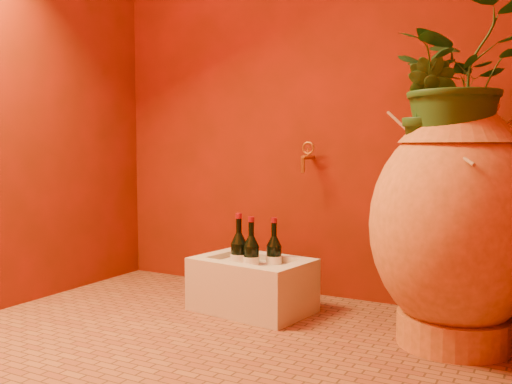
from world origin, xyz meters
The scene contains 11 objects.
floor centered at (0.00, 0.00, 0.00)m, with size 2.50×2.50×0.00m, color brown.
wall_back centered at (0.00, 1.00, 1.25)m, with size 2.50×0.02×2.50m, color #551B04.
wall_left centered at (-1.25, 0.00, 1.25)m, with size 0.02×2.00×2.50m, color #551B04.
amphora centered at (0.85, 0.52, 0.50)m, with size 0.78×0.78×1.01m.
stone_basin centered at (-0.13, 0.55, 0.13)m, with size 0.61×0.46×0.27m.
wine_bottle_a centered at (-0.20, 0.54, 0.27)m, with size 0.08×0.08×0.35m.
wine_bottle_b centered at (-0.04, 0.62, 0.26)m, with size 0.08×0.08×0.32m.
wine_bottle_c centered at (-0.12, 0.53, 0.26)m, with size 0.08×0.08×0.33m.
wall_tap centered at (0.01, 0.92, 0.78)m, with size 0.07×0.15×0.17m.
plant_main centered at (0.85, 0.52, 1.09)m, with size 0.56×0.49×0.62m, color #1C4619.
plant_side centered at (0.74, 0.45, 0.97)m, with size 0.23×0.18×0.41m, color #1C4619.
Camera 1 is at (1.24, -1.91, 0.83)m, focal length 40.00 mm.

